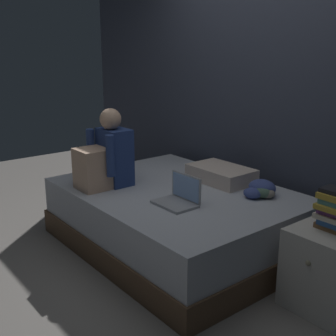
# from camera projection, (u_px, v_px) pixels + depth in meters

# --- Properties ---
(ground_plane) EXTENTS (8.00, 8.00, 0.00)m
(ground_plane) POSITION_uv_depth(u_px,v_px,m) (163.00, 265.00, 3.38)
(ground_plane) COLOR gray
(wall_back) EXTENTS (5.60, 0.10, 2.70)m
(wall_back) POSITION_uv_depth(u_px,v_px,m) (271.00, 83.00, 3.73)
(wall_back) COLOR #383D4C
(wall_back) RESTS_ON ground_plane
(bed) EXTENTS (2.00, 1.50, 0.51)m
(bed) POSITION_uv_depth(u_px,v_px,m) (176.00, 218.00, 3.64)
(bed) COLOR brown
(bed) RESTS_ON ground_plane
(nightstand) EXTENTS (0.44, 0.46, 0.54)m
(nightstand) POSITION_uv_depth(u_px,v_px,m) (327.00, 269.00, 2.77)
(nightstand) COLOR beige
(nightstand) RESTS_ON ground_plane
(person_sitting) EXTENTS (0.39, 0.44, 0.66)m
(person_sitting) POSITION_uv_depth(u_px,v_px,m) (106.00, 157.00, 3.60)
(person_sitting) COLOR navy
(person_sitting) RESTS_ON bed
(laptop) EXTENTS (0.32, 0.23, 0.22)m
(laptop) POSITION_uv_depth(u_px,v_px,m) (179.00, 197.00, 3.22)
(laptop) COLOR #9EA0A5
(laptop) RESTS_ON bed
(pillow) EXTENTS (0.56, 0.36, 0.13)m
(pillow) POSITION_uv_depth(u_px,v_px,m) (221.00, 174.00, 3.77)
(pillow) COLOR beige
(pillow) RESTS_ON bed
(book_stack) EXTENTS (0.24, 0.18, 0.27)m
(book_stack) POSITION_uv_depth(u_px,v_px,m) (336.00, 210.00, 2.67)
(book_stack) COLOR brown
(book_stack) RESTS_ON nightstand
(clothes_pile) EXTENTS (0.25, 0.28, 0.13)m
(clothes_pile) POSITION_uv_depth(u_px,v_px,m) (261.00, 190.00, 3.39)
(clothes_pile) COLOR #3D4C8E
(clothes_pile) RESTS_ON bed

